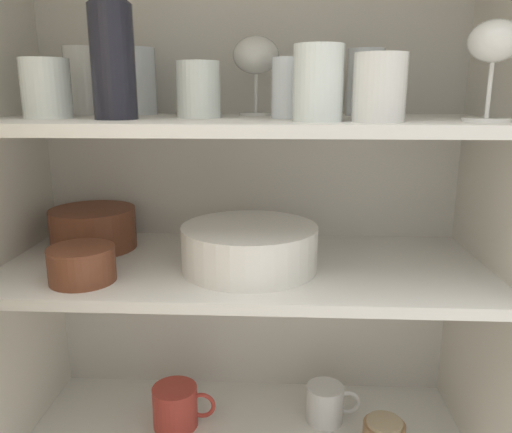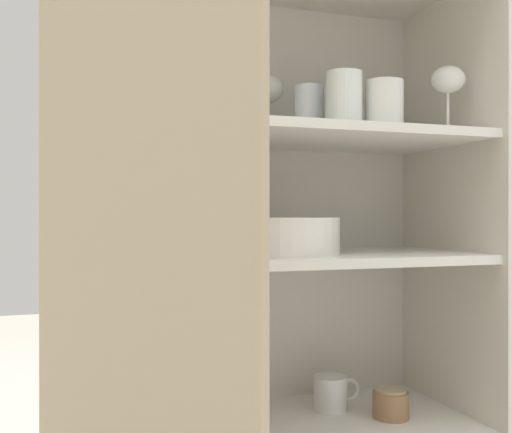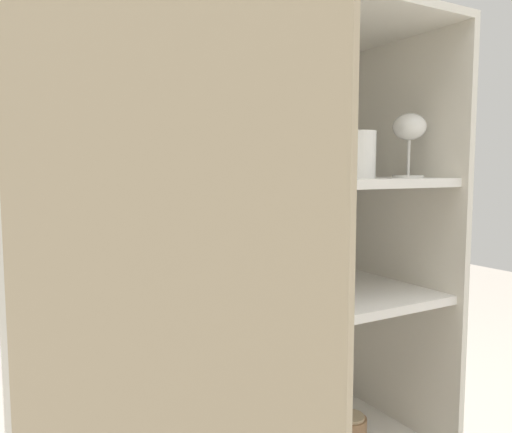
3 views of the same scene
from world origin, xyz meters
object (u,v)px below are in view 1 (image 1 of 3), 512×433
object	(u,v)px
serving_bowl_small	(82,262)
plate_stack_white	(250,247)
coffee_mug_primary	(326,403)
mixing_bowl_large	(93,227)
wine_bottle	(112,51)

from	to	relation	value
serving_bowl_small	plate_stack_white	bearing A→B (deg)	15.94
plate_stack_white	coffee_mug_primary	world-z (taller)	plate_stack_white
serving_bowl_small	coffee_mug_primary	distance (m)	0.61
mixing_bowl_large	serving_bowl_small	world-z (taller)	mixing_bowl_large
wine_bottle	serving_bowl_small	world-z (taller)	wine_bottle
coffee_mug_primary	wine_bottle	bearing A→B (deg)	-162.72
wine_bottle	coffee_mug_primary	distance (m)	0.83
wine_bottle	serving_bowl_small	xyz separation A→B (m)	(-0.06, -0.05, -0.35)
wine_bottle	mixing_bowl_large	xyz separation A→B (m)	(-0.11, 0.14, -0.34)
serving_bowl_small	coffee_mug_primary	world-z (taller)	serving_bowl_small
mixing_bowl_large	serving_bowl_small	xyz separation A→B (m)	(0.05, -0.19, -0.01)
wine_bottle	plate_stack_white	xyz separation A→B (m)	(0.22, 0.03, -0.34)
mixing_bowl_large	serving_bowl_small	bearing A→B (deg)	-75.40
wine_bottle	plate_stack_white	size ratio (longest dim) A/B	1.01
mixing_bowl_large	coffee_mug_primary	bearing A→B (deg)	-2.20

